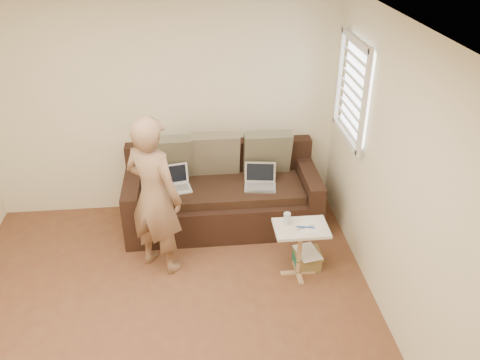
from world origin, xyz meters
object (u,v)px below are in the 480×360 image
(side_table, at_px, (299,251))
(striped_box, at_px, (307,259))
(laptop_silver, at_px, (260,188))
(laptop_white, at_px, (175,190))
(sofa, at_px, (222,191))
(drinking_glass, at_px, (287,218))
(person, at_px, (154,196))

(side_table, distance_m, striped_box, 0.26)
(laptop_silver, xyz_separation_m, laptop_white, (-0.95, 0.06, 0.00))
(side_table, bearing_deg, laptop_silver, 107.58)
(sofa, distance_m, laptop_white, 0.54)
(side_table, distance_m, drinking_glass, 0.38)
(laptop_silver, relative_size, striped_box, 1.26)
(laptop_silver, xyz_separation_m, striped_box, (0.40, -0.77, -0.43))
(side_table, bearing_deg, striped_box, 44.55)
(laptop_white, distance_m, striped_box, 1.64)
(drinking_glass, height_order, striped_box, drinking_glass)
(drinking_glass, bearing_deg, sofa, 121.28)
(drinking_glass, bearing_deg, striped_box, 10.07)
(laptop_silver, relative_size, laptop_white, 1.01)
(person, bearing_deg, sofa, -99.51)
(sofa, height_order, side_table, sofa)
(person, xyz_separation_m, drinking_glass, (1.28, -0.22, -0.20))
(sofa, relative_size, striped_box, 7.88)
(drinking_glass, xyz_separation_m, striped_box, (0.25, 0.04, -0.55))
(side_table, xyz_separation_m, drinking_glass, (-0.13, 0.07, 0.35))
(laptop_white, relative_size, side_table, 0.60)
(laptop_white, bearing_deg, striped_box, -42.69)
(person, bearing_deg, side_table, -156.60)
(laptop_silver, relative_size, drinking_glass, 2.93)
(laptop_white, distance_m, person, 0.76)
(sofa, xyz_separation_m, person, (-0.71, -0.73, 0.42))
(laptop_white, xyz_separation_m, person, (-0.18, -0.66, 0.33))
(laptop_white, bearing_deg, drinking_glass, -49.50)
(sofa, relative_size, laptop_white, 6.33)
(laptop_white, height_order, person, person)
(sofa, bearing_deg, striped_box, -47.62)
(person, distance_m, drinking_glass, 1.32)
(laptop_silver, height_order, person, person)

